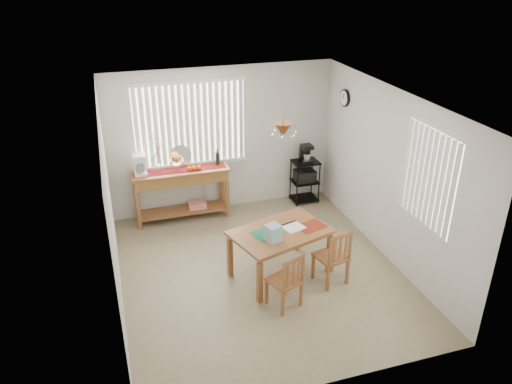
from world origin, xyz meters
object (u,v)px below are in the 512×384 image
object	(u,v)px
sideboard	(182,182)
cart_items	(306,153)
chair_left	(286,281)
wire_cart	(305,177)
chair_right	(333,257)
dining_table	(280,236)

from	to	relation	value
sideboard	cart_items	size ratio (longest dim) A/B	4.95
chair_left	wire_cart	bearing A→B (deg)	63.44
sideboard	chair_right	size ratio (longest dim) A/B	1.88
cart_items	sideboard	bearing A→B (deg)	-179.72
wire_cart	chair_right	distance (m)	2.62
cart_items	chair_left	size ratio (longest dim) A/B	0.40
sideboard	wire_cart	bearing A→B (deg)	0.07
wire_cart	dining_table	xyz separation A→B (m)	(-1.25, -2.12, 0.16)
wire_cart	cart_items	xyz separation A→B (m)	(-0.00, 0.01, 0.48)
cart_items	dining_table	size ratio (longest dim) A/B	0.22
chair_left	cart_items	bearing A→B (deg)	63.51
cart_items	chair_left	xyz separation A→B (m)	(-1.43, -2.87, -0.56)
wire_cart	chair_left	size ratio (longest dim) A/B	0.98
cart_items	dining_table	bearing A→B (deg)	-120.39
dining_table	chair_right	size ratio (longest dim) A/B	1.77
cart_items	dining_table	distance (m)	2.49
chair_right	chair_left	bearing A→B (deg)	-159.25
wire_cart	cart_items	size ratio (longest dim) A/B	2.43
dining_table	chair_right	xyz separation A→B (m)	(0.63, -0.42, -0.21)
sideboard	chair_right	distance (m)	3.07
sideboard	chair_right	bearing A→B (deg)	-56.40
sideboard	dining_table	world-z (taller)	sideboard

